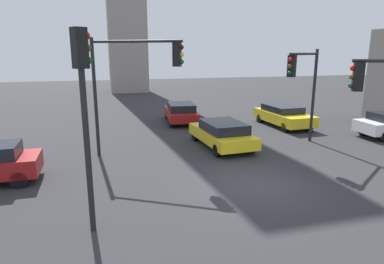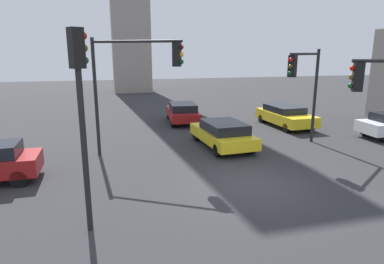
{
  "view_description": "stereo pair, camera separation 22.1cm",
  "coord_description": "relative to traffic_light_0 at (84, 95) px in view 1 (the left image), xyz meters",
  "views": [
    {
      "loc": [
        -5.3,
        -10.76,
        4.87
      ],
      "look_at": [
        -1.37,
        3.72,
        1.28
      ],
      "focal_mm": 31.23,
      "sensor_mm": 36.0,
      "label": 1
    },
    {
      "loc": [
        -5.09,
        -10.81,
        4.87
      ],
      "look_at": [
        -1.37,
        3.72,
        1.28
      ],
      "focal_mm": 31.23,
      "sensor_mm": 36.0,
      "label": 2
    }
  ],
  "objects": [
    {
      "name": "traffic_light_2",
      "position": [
        10.29,
        5.94,
        -0.2
      ],
      "size": [
        2.89,
        2.07,
        5.04
      ],
      "rotation": [
        0.0,
        0.0,
        -2.53
      ],
      "color": "black",
      "rests_on": "ground_plane"
    },
    {
      "name": "car_0",
      "position": [
        12.17,
        10.78,
        -3.06
      ],
      "size": [
        2.31,
        4.69,
        1.38
      ],
      "rotation": [
        0.0,
        0.0,
        -1.52
      ],
      "color": "yellow",
      "rests_on": "ground_plane"
    },
    {
      "name": "car_1",
      "position": [
        6.43,
        7.07,
        -3.07
      ],
      "size": [
        2.37,
        4.76,
        1.37
      ],
      "rotation": [
        0.0,
        0.0,
        1.64
      ],
      "color": "yellow",
      "rests_on": "ground_plane"
    },
    {
      "name": "traffic_light_0",
      "position": [
        0.0,
        0.0,
        0.0
      ],
      "size": [
        0.49,
        0.44,
        5.47
      ],
      "rotation": [
        0.0,
        0.0,
        0.52
      ],
      "color": "black",
      "rests_on": "ground_plane"
    },
    {
      "name": "ground_plane",
      "position": [
        5.74,
        1.83,
        -3.79
      ],
      "size": [
        102.84,
        102.84,
        0.0
      ],
      "primitive_type": "plane",
      "color": "#2D2D30"
    },
    {
      "name": "car_2",
      "position": [
        5.77,
        13.71,
        -3.05
      ],
      "size": [
        2.36,
        4.59,
        1.39
      ],
      "rotation": [
        0.0,
        0.0,
        1.48
      ],
      "color": "maroon",
      "rests_on": "ground_plane"
    },
    {
      "name": "traffic_light_3",
      "position": [
        1.83,
        6.22,
        0.22
      ],
      "size": [
        3.83,
        2.3,
        5.52
      ],
      "rotation": [
        0.0,
        0.0,
        -0.52
      ],
      "color": "black",
      "rests_on": "ground_plane"
    }
  ]
}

